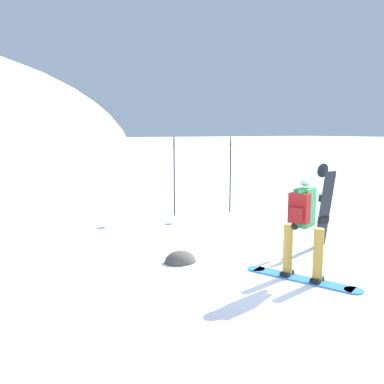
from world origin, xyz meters
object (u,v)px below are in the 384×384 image
Objects in this scene: piste_marker_far at (230,170)px; rock_dark at (180,262)px; snowboarder_main at (303,222)px; piste_marker_near at (174,170)px; spare_snowboard at (324,205)px.

piste_marker_far reaches higher than rock_dark.
piste_marker_near is (0.57, 5.36, 0.31)m from snowboarder_main.
spare_snowboard is at bearing 34.41° from snowboarder_main.
snowboarder_main is 2.27m from rock_dark.
snowboarder_main is 1.04× the size of spare_snowboard.
piste_marker_far is 3.75× the size of rock_dark.
piste_marker_near reaches higher than snowboarder_main.
spare_snowboard is 3.78m from piste_marker_far.
spare_snowboard is 0.77× the size of piste_marker_far.
piste_marker_near is at bearing 105.72° from spare_snowboard.
snowboarder_main is at bearing -113.06° from piste_marker_far.
spare_snowboard is at bearing -74.28° from piste_marker_near.
snowboarder_main is at bearing -96.07° from piste_marker_near.
piste_marker_near is 4.25m from rock_dark.
snowboarder_main is 5.38m from piste_marker_far.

